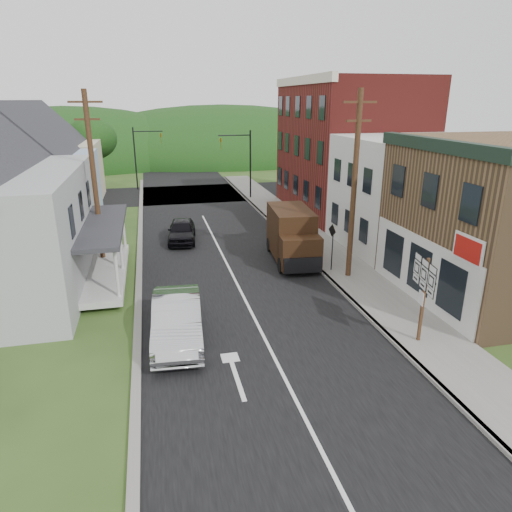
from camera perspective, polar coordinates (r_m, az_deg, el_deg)
ground at (r=18.73m, az=-0.10°, el=-8.04°), size 120.00×120.00×0.00m
road at (r=27.85m, az=-4.74°, el=1.13°), size 9.00×90.00×0.02m
cross_road at (r=44.24m, az=-8.08°, el=7.70°), size 60.00×9.00×0.02m
sidewalk_right at (r=27.43m, az=8.17°, el=0.88°), size 2.80×55.00×0.15m
curb_right at (r=26.99m, az=5.49°, el=0.68°), size 0.20×55.00×0.15m
curb_left at (r=25.70m, az=-14.37°, el=-0.83°), size 0.30×55.00×0.12m
storefront_tan at (r=22.71m, az=28.96°, el=3.85°), size 8.00×8.00×7.00m
storefront_white at (r=28.61m, az=19.07°, el=7.36°), size 8.00×7.00×6.50m
storefront_red at (r=36.67m, az=11.49°, el=13.12°), size 8.00×12.00×10.00m
house_blue at (r=34.37m, az=-25.49°, el=9.11°), size 7.14×8.16×7.28m
house_cream at (r=43.23m, az=-23.82°, el=11.01°), size 7.14×8.16×7.28m
utility_pole_right at (r=22.19m, az=12.17°, el=8.57°), size 1.60×0.26×9.00m
utility_pole_left at (r=24.71m, az=-19.57°, el=8.94°), size 1.60×0.26×9.00m
traffic_signal_right at (r=40.84m, az=-1.69°, el=12.29°), size 2.87×0.20×6.00m
traffic_signal_left at (r=47.00m, az=-14.07°, el=12.63°), size 2.87×0.20×6.00m
tree_left_d at (r=48.67m, az=-19.85°, el=13.63°), size 4.80×4.80×6.94m
forested_ridge at (r=71.86m, az=-10.25°, el=11.88°), size 90.00×30.00×16.00m
silver_sedan at (r=17.19m, az=-9.83°, el=-7.88°), size 2.07×5.10×1.65m
dark_sedan at (r=29.04m, az=-9.26°, el=3.13°), size 2.09×4.26×1.40m
delivery_van at (r=25.04m, az=4.55°, el=2.54°), size 2.51×5.27×2.86m
route_sign_cluster at (r=17.15m, az=20.20°, el=-3.79°), size 0.40×1.80×3.18m
warning_sign at (r=23.48m, az=9.52°, el=1.88°), size 0.16×0.67×2.44m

